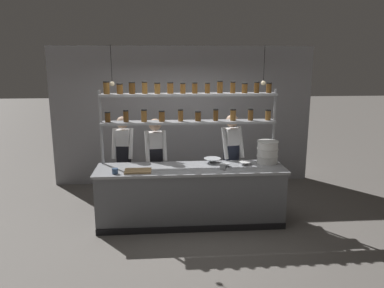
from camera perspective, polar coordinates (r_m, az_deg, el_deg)
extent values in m
plane|color=slate|center=(6.19, -0.20, -11.80)|extent=(40.00, 40.00, 0.00)
cube|color=#939399|center=(7.81, -1.36, 4.28)|extent=(5.36, 0.12, 2.84)
cube|color=slate|center=(6.02, -0.21, -7.99)|extent=(2.90, 0.72, 0.88)
cube|color=#999BA0|center=(5.87, -0.21, -3.80)|extent=(2.96, 0.76, 0.04)
cube|color=black|center=(5.84, 0.07, -12.84)|extent=(2.90, 0.03, 0.10)
cylinder|color=#999BA0|center=(6.22, -13.45, -1.75)|extent=(0.04, 0.04, 2.11)
cylinder|color=#999BA0|center=(6.40, 12.18, -1.27)|extent=(0.04, 0.04, 2.11)
cube|color=#999BA0|center=(6.04, -0.45, 3.35)|extent=(2.80, 0.28, 0.04)
cylinder|color=#513314|center=(6.07, -12.73, 3.96)|extent=(0.09, 0.09, 0.15)
cylinder|color=black|center=(6.06, -12.77, 4.73)|extent=(0.09, 0.09, 0.02)
cylinder|color=#513314|center=(6.04, -10.04, 4.14)|extent=(0.08, 0.08, 0.17)
cylinder|color=black|center=(6.02, -10.07, 5.04)|extent=(0.09, 0.09, 0.02)
cylinder|color=brown|center=(6.02, -7.33, 4.23)|extent=(0.09, 0.09, 0.18)
cylinder|color=black|center=(6.00, -7.36, 5.16)|extent=(0.09, 0.09, 0.02)
cylinder|color=brown|center=(6.01, -4.62, 4.18)|extent=(0.10, 0.10, 0.15)
cylinder|color=black|center=(6.00, -4.64, 5.00)|extent=(0.10, 0.10, 0.02)
cylinder|color=brown|center=(6.02, -1.75, 4.31)|extent=(0.08, 0.08, 0.17)
cylinder|color=black|center=(6.00, -1.76, 5.21)|extent=(0.08, 0.08, 0.02)
cylinder|color=#513314|center=(6.04, 0.92, 4.19)|extent=(0.10, 0.10, 0.14)
cylinder|color=black|center=(6.03, 0.93, 4.95)|extent=(0.10, 0.10, 0.02)
cylinder|color=#513314|center=(6.07, 3.64, 4.36)|extent=(0.08, 0.08, 0.17)
cylinder|color=black|center=(6.06, 3.65, 5.25)|extent=(0.08, 0.08, 0.02)
cylinder|color=brown|center=(6.11, 6.28, 4.36)|extent=(0.09, 0.09, 0.17)
cylinder|color=black|center=(6.10, 6.30, 5.23)|extent=(0.10, 0.10, 0.02)
cylinder|color=brown|center=(6.17, 8.92, 4.36)|extent=(0.09, 0.09, 0.17)
cylinder|color=black|center=(6.16, 8.95, 5.23)|extent=(0.09, 0.09, 0.02)
cylinder|color=brown|center=(6.25, 11.51, 4.28)|extent=(0.09, 0.09, 0.15)
cylinder|color=black|center=(6.24, 11.55, 5.06)|extent=(0.09, 0.09, 0.02)
cube|color=#999BA0|center=(5.98, -0.46, 7.54)|extent=(2.80, 0.28, 0.04)
cylinder|color=brown|center=(6.02, -12.91, 8.28)|extent=(0.10, 0.10, 0.18)
cylinder|color=black|center=(6.02, -12.95, 9.22)|extent=(0.10, 0.10, 0.02)
cylinder|color=brown|center=(6.00, -10.95, 8.19)|extent=(0.10, 0.10, 0.15)
cylinder|color=black|center=(5.99, -10.98, 8.98)|extent=(0.10, 0.10, 0.02)
cylinder|color=#513314|center=(5.98, -9.13, 8.36)|extent=(0.10, 0.10, 0.17)
cylinder|color=black|center=(5.97, -9.16, 9.25)|extent=(0.10, 0.10, 0.02)
cylinder|color=brown|center=(5.97, -7.22, 8.43)|extent=(0.08, 0.08, 0.17)
cylinder|color=black|center=(5.96, -7.25, 9.35)|extent=(0.09, 0.09, 0.02)
cylinder|color=brown|center=(5.96, -5.30, 8.39)|extent=(0.09, 0.09, 0.15)
cylinder|color=black|center=(5.95, -5.32, 9.23)|extent=(0.10, 0.10, 0.02)
cylinder|color=brown|center=(5.96, -3.32, 8.45)|extent=(0.10, 0.10, 0.16)
cylinder|color=black|center=(5.95, -3.33, 9.32)|extent=(0.10, 0.10, 0.02)
cylinder|color=brown|center=(5.97, -1.40, 8.41)|extent=(0.08, 0.08, 0.15)
cylinder|color=black|center=(5.96, -1.41, 9.22)|extent=(0.09, 0.09, 0.02)
cylinder|color=brown|center=(5.98, 0.43, 8.46)|extent=(0.09, 0.09, 0.16)
cylinder|color=black|center=(5.98, 0.43, 9.30)|extent=(0.09, 0.09, 0.02)
cylinder|color=brown|center=(6.00, 2.36, 8.44)|extent=(0.08, 0.08, 0.15)
cylinder|color=black|center=(6.00, 2.37, 9.25)|extent=(0.08, 0.08, 0.02)
cylinder|color=brown|center=(6.03, 4.28, 8.57)|extent=(0.09, 0.09, 0.18)
cylinder|color=black|center=(6.02, 4.29, 9.51)|extent=(0.09, 0.09, 0.02)
cylinder|color=brown|center=(6.06, 6.24, 8.50)|extent=(0.08, 0.08, 0.17)
cylinder|color=black|center=(6.06, 6.26, 9.37)|extent=(0.08, 0.08, 0.02)
cylinder|color=brown|center=(6.10, 8.03, 8.37)|extent=(0.09, 0.09, 0.14)
cylinder|color=black|center=(6.10, 8.06, 9.13)|extent=(0.09, 0.09, 0.02)
cylinder|color=#513314|center=(6.15, 9.83, 8.42)|extent=(0.08, 0.08, 0.16)
cylinder|color=black|center=(6.14, 9.86, 9.26)|extent=(0.08, 0.08, 0.02)
cylinder|color=brown|center=(6.20, 11.63, 8.31)|extent=(0.09, 0.09, 0.15)
cylinder|color=black|center=(6.19, 11.67, 9.07)|extent=(0.09, 0.09, 0.02)
cylinder|color=black|center=(6.78, -10.84, -6.23)|extent=(0.11, 0.11, 0.78)
cylinder|color=black|center=(6.75, -9.50, -6.26)|extent=(0.11, 0.11, 0.78)
cube|color=black|center=(6.61, -10.36, -1.64)|extent=(0.24, 0.19, 0.34)
cube|color=white|center=(6.54, -10.47, 0.98)|extent=(0.24, 0.20, 0.28)
sphere|color=tan|center=(6.49, -10.56, 3.25)|extent=(0.21, 0.21, 0.21)
cylinder|color=white|center=(6.53, -11.79, 0.08)|extent=(0.09, 0.25, 0.52)
cylinder|color=white|center=(6.47, -9.29, 0.06)|extent=(0.09, 0.25, 0.52)
cylinder|color=black|center=(6.56, -6.13, -6.78)|extent=(0.11, 0.11, 0.78)
cylinder|color=black|center=(6.57, -4.73, -6.70)|extent=(0.11, 0.11, 0.78)
cube|color=black|center=(6.40, -5.54, -2.05)|extent=(0.24, 0.19, 0.34)
cube|color=white|center=(6.33, -5.60, 0.63)|extent=(0.24, 0.20, 0.27)
sphere|color=tan|center=(6.28, -5.65, 2.95)|extent=(0.20, 0.20, 0.20)
cylinder|color=white|center=(6.28, -6.84, -0.36)|extent=(0.09, 0.25, 0.51)
cylinder|color=white|center=(6.30, -4.22, -0.25)|extent=(0.09, 0.25, 0.51)
cylinder|color=black|center=(6.61, 5.24, -6.47)|extent=(0.11, 0.11, 0.80)
cylinder|color=black|center=(6.67, 6.53, -6.33)|extent=(0.11, 0.11, 0.80)
cube|color=#232838|center=(6.47, 6.01, -1.59)|extent=(0.25, 0.21, 0.35)
cube|color=white|center=(6.40, 6.07, 1.14)|extent=(0.25, 0.22, 0.28)
sphere|color=tan|center=(6.35, 6.13, 3.51)|extent=(0.21, 0.21, 0.21)
cylinder|color=white|center=(6.31, 5.04, 0.11)|extent=(0.12, 0.26, 0.53)
cylinder|color=white|center=(6.43, 7.45, 0.27)|extent=(0.12, 0.26, 0.53)
cylinder|color=white|center=(6.23, 11.38, -2.37)|extent=(0.33, 0.33, 0.11)
cylinder|color=silver|center=(6.21, 11.40, -1.82)|extent=(0.35, 0.35, 0.01)
cylinder|color=white|center=(6.20, 11.43, -1.27)|extent=(0.33, 0.33, 0.11)
cylinder|color=silver|center=(6.18, 11.45, -0.72)|extent=(0.35, 0.35, 0.01)
cylinder|color=white|center=(6.17, 11.48, -0.17)|extent=(0.33, 0.33, 0.11)
cylinder|color=silver|center=(6.16, 11.50, 0.39)|extent=(0.35, 0.35, 0.01)
cube|color=#A88456|center=(5.72, -8.24, -4.07)|extent=(0.40, 0.26, 0.02)
cylinder|color=silver|center=(5.94, 5.06, -3.39)|extent=(0.07, 0.07, 0.01)
cone|color=silver|center=(5.94, 5.06, -3.24)|extent=(0.16, 0.16, 0.04)
cylinder|color=white|center=(6.08, 8.02, -3.10)|extent=(0.08, 0.08, 0.01)
cone|color=white|center=(6.07, 8.03, -2.93)|extent=(0.18, 0.18, 0.05)
cylinder|color=#B2B7BC|center=(6.14, 3.12, -2.82)|extent=(0.13, 0.13, 0.01)
cone|color=#B2B7BC|center=(6.13, 3.12, -2.53)|extent=(0.28, 0.28, 0.08)
cylinder|color=#334C70|center=(5.66, -11.64, -4.07)|extent=(0.09, 0.09, 0.08)
cylinder|color=#B2B7BC|center=(5.77, 4.70, -3.47)|extent=(0.09, 0.09, 0.09)
cylinder|color=black|center=(5.66, -12.21, 11.78)|extent=(0.01, 0.01, 0.56)
sphere|color=#F9E5B2|center=(5.67, -12.07, 8.96)|extent=(0.07, 0.07, 0.07)
cylinder|color=black|center=(5.81, 10.94, 11.86)|extent=(0.01, 0.01, 0.56)
sphere|color=#F9E5B2|center=(5.83, 10.82, 9.11)|extent=(0.07, 0.07, 0.07)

